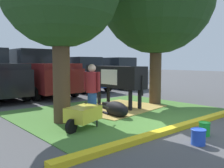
{
  "coord_description": "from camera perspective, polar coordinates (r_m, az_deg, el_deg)",
  "views": [
    {
      "loc": [
        -5.59,
        -3.82,
        1.72
      ],
      "look_at": [
        0.35,
        3.06,
        0.9
      ],
      "focal_mm": 38.95,
      "sensor_mm": 36.0,
      "label": 1
    }
  ],
  "objects": [
    {
      "name": "ground_plane",
      "position": [
        6.99,
        14.56,
        -9.26
      ],
      "size": [
        80.0,
        80.0,
        0.0
      ],
      "primitive_type": "plane",
      "color": "#4C4C4F"
    },
    {
      "name": "grass_island",
      "position": [
        8.51,
        1.15,
        -6.44
      ],
      "size": [
        6.64,
        5.12,
        0.02
      ],
      "primitive_type": "cube",
      "color": "#477A33",
      "rests_on": "ground"
    },
    {
      "name": "curb_yellow",
      "position": [
        6.78,
        16.85,
        -9.23
      ],
      "size": [
        7.84,
        0.24,
        0.12
      ],
      "primitive_type": "cube",
      "color": "yellow",
      "rests_on": "ground"
    },
    {
      "name": "hay_bedding",
      "position": [
        9.02,
        1.25,
        -5.67
      ],
      "size": [
        3.53,
        2.86,
        0.04
      ],
      "primitive_type": "cube",
      "rotation": [
        0.0,
        0.0,
        0.15
      ],
      "color": "tan",
      "rests_on": "ground"
    },
    {
      "name": "cow_holstein",
      "position": [
        9.27,
        1.05,
        1.63
      ],
      "size": [
        0.75,
        3.14,
        1.61
      ],
      "color": "black",
      "rests_on": "ground"
    },
    {
      "name": "calf_lying",
      "position": [
        7.75,
        0.88,
        -5.87
      ],
      "size": [
        0.64,
        1.33,
        0.48
      ],
      "color": "black",
      "rests_on": "ground"
    },
    {
      "name": "person_handler",
      "position": [
        7.02,
        -4.7,
        -1.62
      ],
      "size": [
        0.34,
        0.5,
        1.66
      ],
      "color": "#23478C",
      "rests_on": "ground"
    },
    {
      "name": "wheelbarrow",
      "position": [
        6.31,
        -6.86,
        -7.08
      ],
      "size": [
        1.6,
        0.99,
        0.63
      ],
      "color": "gold",
      "rests_on": "ground"
    },
    {
      "name": "bucket_blue",
      "position": [
        5.48,
        19.6,
        -11.55
      ],
      "size": [
        0.32,
        0.32,
        0.33
      ],
      "color": "blue",
      "rests_on": "ground"
    },
    {
      "name": "bucket_green",
      "position": [
        6.17,
        20.88,
        -9.75
      ],
      "size": [
        0.27,
        0.27,
        0.32
      ],
      "color": "green",
      "rests_on": "ground"
    },
    {
      "name": "pickup_truck_maroon",
      "position": [
        13.29,
        -16.76,
        2.32
      ],
      "size": [
        2.24,
        5.41,
        2.42
      ],
      "color": "maroon",
      "rests_on": "ground"
    },
    {
      "name": "sedan_blue",
      "position": [
        14.85,
        -7.2,
        2.27
      ],
      "size": [
        2.04,
        4.41,
        2.02
      ],
      "color": "navy",
      "rests_on": "ground"
    },
    {
      "name": "hatchback_white",
      "position": [
        16.49,
        1.11,
        2.59
      ],
      "size": [
        2.04,
        4.41,
        2.02
      ],
      "color": "silver",
      "rests_on": "ground"
    }
  ]
}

